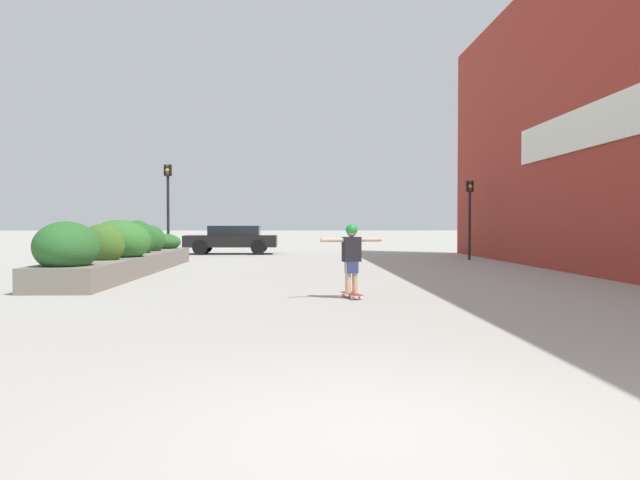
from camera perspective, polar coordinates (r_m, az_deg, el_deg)
ground_plane at (r=4.57m, az=6.31°, el=-17.06°), size 300.00×300.00×0.00m
planter_box at (r=18.96m, az=-17.45°, el=-1.13°), size 1.71×11.70×1.58m
skateboard at (r=12.27m, az=2.90°, el=-5.01°), size 0.39×0.74×0.10m
skateboarder at (r=12.21m, az=2.90°, el=-1.04°), size 1.24×0.45×1.36m
car_leftmost at (r=30.88m, az=-8.05°, el=0.13°), size 4.47×1.97×1.39m
traffic_light_left at (r=25.65m, az=-13.73°, el=3.92°), size 0.28×0.30×3.84m
traffic_light_right at (r=26.34m, az=13.53°, el=3.08°), size 0.28×0.30×3.25m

